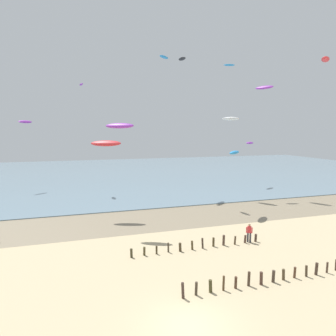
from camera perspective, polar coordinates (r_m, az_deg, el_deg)
ground_plane at (r=17.75m, az=3.82°, el=-27.42°), size 160.00×160.00×0.00m
wet_sand_strip at (r=34.65m, az=-7.89°, el=-9.92°), size 120.00×8.91×0.01m
sea at (r=73.08m, az=-13.07°, el=-1.08°), size 160.00×70.00×0.10m
groyne_near at (r=22.23m, az=17.40°, el=-18.95°), size 12.02×0.35×0.99m
groyne_mid at (r=27.07m, az=6.25°, el=-13.94°), size 11.66×0.38×0.94m
person_left_flank at (r=29.06m, az=14.94°, el=-11.54°), size 0.49×0.38×1.71m
kite_aloft_2 at (r=36.33m, az=-11.53°, el=4.54°), size 3.75×2.39×0.94m
kite_aloft_3 at (r=46.25m, az=2.65°, el=19.72°), size 0.89×1.93×0.50m
kite_aloft_4 at (r=51.02m, az=17.55°, el=14.16°), size 2.37×3.08×0.82m
kite_aloft_5 at (r=54.56m, az=-15.92°, el=14.80°), size 0.67×1.83×0.51m
kite_aloft_6 at (r=57.38m, az=15.04°, el=4.55°), size 2.47×1.96×0.45m
kite_aloft_7 at (r=52.13m, az=-0.75°, el=20.03°), size 2.27×2.20×0.42m
kite_aloft_8 at (r=52.23m, az=11.37°, el=18.36°), size 1.94×1.01×0.31m
kite_aloft_9 at (r=37.83m, az=12.29°, el=2.84°), size 2.60×2.57×0.56m
kite_aloft_10 at (r=31.16m, az=-9.03°, el=7.81°), size 3.07×2.27×0.76m
kite_aloft_11 at (r=57.90m, az=-25.13°, el=7.84°), size 2.42×2.05×0.69m
kite_aloft_12 at (r=45.15m, az=27.35°, el=17.60°), size 2.76×2.67×0.52m
kite_aloft_13 at (r=47.19m, az=11.60°, el=9.01°), size 2.37×2.84×0.72m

